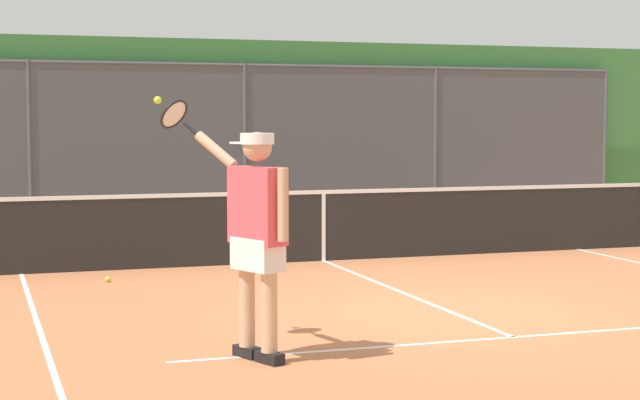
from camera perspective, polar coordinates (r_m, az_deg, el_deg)
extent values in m
plane|color=#B76B42|center=(10.75, 6.85, -5.94)|extent=(60.00, 60.00, 0.00)
cube|color=white|center=(9.54, 10.40, -7.29)|extent=(6.16, 0.05, 0.01)
cube|color=white|center=(8.89, -14.43, -8.21)|extent=(0.05, 9.62, 0.01)
cube|color=white|center=(11.89, 4.24, -4.90)|extent=(0.05, 5.29, 0.01)
cylinder|color=#474C51|center=(21.26, 15.11, 2.96)|extent=(0.07, 0.07, 2.88)
cylinder|color=#474C51|center=(19.51, 6.24, 2.97)|extent=(0.07, 0.07, 2.88)
cylinder|color=#474C51|center=(18.31, -4.06, 2.89)|extent=(0.07, 0.07, 2.88)
cylinder|color=#474C51|center=(17.77, -15.39, 2.70)|extent=(0.07, 0.07, 2.88)
cylinder|color=#474C51|center=(18.33, -4.09, 7.27)|extent=(14.39, 0.05, 0.05)
cube|color=#474C51|center=(18.31, -4.06, 2.89)|extent=(14.39, 0.02, 2.88)
cube|color=#387A3D|center=(18.94, -4.55, 3.56)|extent=(17.39, 0.90, 3.29)
cube|color=silver|center=(18.22, -3.90, -1.42)|extent=(15.39, 0.18, 0.15)
cube|color=black|center=(14.29, 0.18, -1.49)|extent=(10.05, 0.02, 0.91)
cube|color=white|center=(14.24, 0.18, 0.43)|extent=(10.05, 0.04, 0.05)
cube|color=white|center=(14.29, 0.18, -1.49)|extent=(0.05, 0.04, 0.91)
cube|color=black|center=(8.42, -2.75, -8.49)|extent=(0.20, 0.28, 0.09)
cylinder|color=tan|center=(8.33, -2.76, -5.36)|extent=(0.13, 0.13, 0.85)
cube|color=black|center=(8.64, -3.95, -8.16)|extent=(0.20, 0.28, 0.09)
cylinder|color=tan|center=(8.55, -3.96, -5.10)|extent=(0.13, 0.13, 0.85)
cube|color=white|center=(8.39, -3.38, -2.92)|extent=(0.38, 0.49, 0.26)
cube|color=#DB4C56|center=(8.35, -3.39, -0.29)|extent=(0.40, 0.56, 0.61)
cylinder|color=tan|center=(8.10, -2.02, -0.26)|extent=(0.08, 0.08, 0.56)
cylinder|color=tan|center=(8.68, -5.63, 2.69)|extent=(0.32, 0.37, 0.31)
sphere|color=tan|center=(8.32, -3.41, 2.88)|extent=(0.23, 0.23, 0.23)
cylinder|color=white|center=(8.32, -3.41, 3.33)|extent=(0.35, 0.35, 0.09)
cube|color=white|center=(8.43, -3.95, 3.10)|extent=(0.27, 0.27, 0.02)
cylinder|color=black|center=(8.84, -6.95, 3.81)|extent=(0.13, 0.15, 0.13)
torus|color=black|center=(8.96, -7.88, 4.61)|extent=(0.34, 0.33, 0.26)
cylinder|color=silver|center=(8.96, -7.88, 4.61)|extent=(0.28, 0.27, 0.21)
sphere|color=#CCDB33|center=(9.08, -8.75, 5.35)|extent=(0.07, 0.07, 0.07)
sphere|color=#CCDB33|center=(12.74, -11.39, -4.21)|extent=(0.07, 0.07, 0.07)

